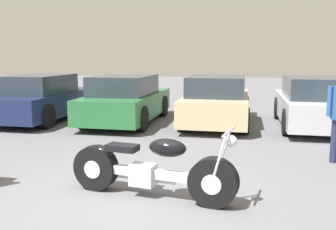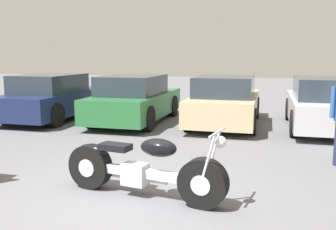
{
  "view_description": "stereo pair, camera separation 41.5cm",
  "coord_description": "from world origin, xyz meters",
  "px_view_note": "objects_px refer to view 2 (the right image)",
  "views": [
    {
      "loc": [
        1.43,
        -4.63,
        1.93
      ],
      "look_at": [
        0.07,
        2.06,
        0.85
      ],
      "focal_mm": 40.0,
      "sensor_mm": 36.0,
      "label": 1
    },
    {
      "loc": [
        1.84,
        -4.53,
        1.93
      ],
      "look_at": [
        0.07,
        2.06,
        0.85
      ],
      "focal_mm": 40.0,
      "sensor_mm": 36.0,
      "label": 2
    }
  ],
  "objects_px": {
    "motorcycle": "(141,168)",
    "parked_car_navy": "(54,98)",
    "parked_car_champagne": "(225,102)",
    "parked_car_silver": "(324,105)",
    "parked_car_green": "(135,100)"
  },
  "relations": [
    {
      "from": "parked_car_green",
      "to": "parked_car_champagne",
      "type": "distance_m",
      "value": 2.62
    },
    {
      "from": "parked_car_navy",
      "to": "parked_car_green",
      "type": "height_order",
      "value": "same"
    },
    {
      "from": "parked_car_navy",
      "to": "parked_car_silver",
      "type": "relative_size",
      "value": 1.0
    },
    {
      "from": "parked_car_champagne",
      "to": "motorcycle",
      "type": "bearing_deg",
      "value": -94.86
    },
    {
      "from": "parked_car_champagne",
      "to": "parked_car_silver",
      "type": "relative_size",
      "value": 1.0
    },
    {
      "from": "parked_car_navy",
      "to": "parked_car_green",
      "type": "distance_m",
      "value": 2.61
    },
    {
      "from": "motorcycle",
      "to": "parked_car_champagne",
      "type": "bearing_deg",
      "value": 85.14
    },
    {
      "from": "motorcycle",
      "to": "parked_car_champagne",
      "type": "height_order",
      "value": "parked_car_champagne"
    },
    {
      "from": "parked_car_silver",
      "to": "parked_car_green",
      "type": "bearing_deg",
      "value": -177.33
    },
    {
      "from": "parked_car_green",
      "to": "parked_car_champagne",
      "type": "bearing_deg",
      "value": 5.77
    },
    {
      "from": "parked_car_navy",
      "to": "parked_car_champagne",
      "type": "height_order",
      "value": "same"
    },
    {
      "from": "parked_car_green",
      "to": "parked_car_silver",
      "type": "relative_size",
      "value": 1.0
    },
    {
      "from": "parked_car_green",
      "to": "parked_car_silver",
      "type": "xyz_separation_m",
      "value": [
        5.21,
        0.24,
        0.0
      ]
    },
    {
      "from": "motorcycle",
      "to": "parked_car_navy",
      "type": "distance_m",
      "value": 7.19
    },
    {
      "from": "motorcycle",
      "to": "parked_car_silver",
      "type": "relative_size",
      "value": 0.58
    }
  ]
}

